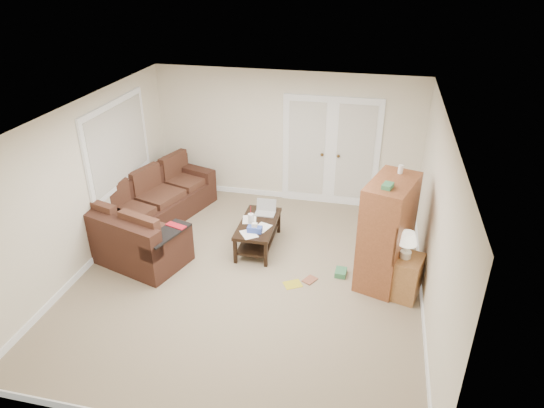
% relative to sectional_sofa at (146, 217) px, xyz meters
% --- Properties ---
extents(floor, '(5.50, 5.50, 0.00)m').
position_rel_sectional_sofa_xyz_m(floor, '(2.03, -0.82, -0.34)').
color(floor, gray).
rests_on(floor, ground).
extents(ceiling, '(5.00, 5.50, 0.02)m').
position_rel_sectional_sofa_xyz_m(ceiling, '(2.03, -0.82, 2.16)').
color(ceiling, white).
rests_on(ceiling, wall_back).
extents(wall_left, '(0.02, 5.50, 2.50)m').
position_rel_sectional_sofa_xyz_m(wall_left, '(-0.47, -0.82, 0.91)').
color(wall_left, '#EEE6CE').
rests_on(wall_left, floor).
extents(wall_right, '(0.02, 5.50, 2.50)m').
position_rel_sectional_sofa_xyz_m(wall_right, '(4.53, -0.82, 0.91)').
color(wall_right, '#EEE6CE').
rests_on(wall_right, floor).
extents(wall_back, '(5.00, 0.02, 2.50)m').
position_rel_sectional_sofa_xyz_m(wall_back, '(2.03, 1.93, 0.91)').
color(wall_back, '#EEE6CE').
rests_on(wall_back, floor).
extents(wall_front, '(5.00, 0.02, 2.50)m').
position_rel_sectional_sofa_xyz_m(wall_front, '(2.03, -3.57, 0.91)').
color(wall_front, '#EEE6CE').
rests_on(wall_front, floor).
extents(baseboards, '(5.00, 5.50, 0.10)m').
position_rel_sectional_sofa_xyz_m(baseboards, '(2.03, -0.82, -0.29)').
color(baseboards, silver).
rests_on(baseboards, floor).
extents(french_doors, '(1.80, 0.05, 2.13)m').
position_rel_sectional_sofa_xyz_m(french_doors, '(2.88, 1.90, 0.70)').
color(french_doors, silver).
rests_on(french_doors, floor).
extents(window_left, '(0.05, 1.92, 1.42)m').
position_rel_sectional_sofa_xyz_m(window_left, '(-0.43, 0.18, 1.21)').
color(window_left, silver).
rests_on(window_left, wall_left).
extents(sectional_sofa, '(2.02, 3.18, 0.86)m').
position_rel_sectional_sofa_xyz_m(sectional_sofa, '(0.00, 0.00, 0.00)').
color(sectional_sofa, '#3E2117').
rests_on(sectional_sofa, floor).
extents(coffee_table, '(0.59, 1.15, 0.78)m').
position_rel_sectional_sofa_xyz_m(coffee_table, '(1.96, 0.05, -0.08)').
color(coffee_table, black).
rests_on(coffee_table, floor).
extents(tv_armoire, '(0.83, 1.12, 1.72)m').
position_rel_sectional_sofa_xyz_m(tv_armoire, '(3.96, -0.43, 0.48)').
color(tv_armoire, brown).
rests_on(tv_armoire, floor).
extents(side_cabinet, '(0.59, 0.59, 1.02)m').
position_rel_sectional_sofa_xyz_m(side_cabinet, '(4.23, -0.74, 0.03)').
color(side_cabinet, '#A8703D').
rests_on(side_cabinet, floor).
extents(space_heater, '(0.16, 0.14, 0.33)m').
position_rel_sectional_sofa_xyz_m(space_heater, '(3.88, 1.63, -0.17)').
color(space_heater, white).
rests_on(space_heater, floor).
extents(floor_magazine, '(0.32, 0.30, 0.01)m').
position_rel_sectional_sofa_xyz_m(floor_magazine, '(2.70, -0.86, -0.33)').
color(floor_magazine, gold).
rests_on(floor_magazine, floor).
extents(floor_greenbox, '(0.17, 0.23, 0.09)m').
position_rel_sectional_sofa_xyz_m(floor_greenbox, '(3.37, -0.47, -0.29)').
color(floor_greenbox, '#387C4F').
rests_on(floor_greenbox, floor).
extents(floor_book, '(0.24, 0.26, 0.02)m').
position_rel_sectional_sofa_xyz_m(floor_book, '(2.86, -0.67, -0.33)').
color(floor_book, brown).
rests_on(floor_book, floor).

